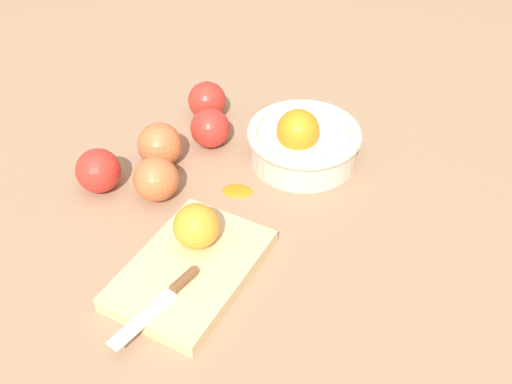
{
  "coord_description": "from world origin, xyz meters",
  "views": [
    {
      "loc": [
        0.6,
        0.36,
        0.64
      ],
      "look_at": [
        -0.03,
        0.07,
        0.04
      ],
      "focal_mm": 41.08,
      "sensor_mm": 36.0,
      "label": 1
    }
  ],
  "objects_px": {
    "cutting_board": "(191,269)",
    "knife": "(167,296)",
    "orange_on_board": "(196,226)",
    "bowl": "(303,141)",
    "apple_front_left_3": "(210,128)",
    "apple_front_left_2": "(160,145)",
    "apple_front_left": "(207,101)",
    "apple_front_center_2": "(98,171)",
    "apple_front_center": "(156,179)"
  },
  "relations": [
    {
      "from": "cutting_board",
      "to": "apple_front_center",
      "type": "relative_size",
      "value": 3.14
    },
    {
      "from": "bowl",
      "to": "apple_front_center_2",
      "type": "bearing_deg",
      "value": -52.89
    },
    {
      "from": "orange_on_board",
      "to": "apple_front_left",
      "type": "relative_size",
      "value": 0.91
    },
    {
      "from": "knife",
      "to": "apple_front_center",
      "type": "distance_m",
      "value": 0.24
    },
    {
      "from": "knife",
      "to": "bowl",
      "type": "bearing_deg",
      "value": 173.26
    },
    {
      "from": "apple_front_left",
      "to": "apple_front_center_2",
      "type": "height_order",
      "value": "same"
    },
    {
      "from": "apple_front_center",
      "to": "apple_front_center_2",
      "type": "xyz_separation_m",
      "value": [
        0.02,
        -0.1,
        0.0
      ]
    },
    {
      "from": "bowl",
      "to": "apple_front_left_2",
      "type": "bearing_deg",
      "value": -63.85
    },
    {
      "from": "bowl",
      "to": "knife",
      "type": "xyz_separation_m",
      "value": [
        0.39,
        -0.05,
        -0.01
      ]
    },
    {
      "from": "knife",
      "to": "apple_front_center",
      "type": "relative_size",
      "value": 2.07
    },
    {
      "from": "knife",
      "to": "apple_front_left",
      "type": "bearing_deg",
      "value": -158.58
    },
    {
      "from": "knife",
      "to": "apple_front_left",
      "type": "height_order",
      "value": "apple_front_left"
    },
    {
      "from": "apple_front_center",
      "to": "cutting_board",
      "type": "bearing_deg",
      "value": 46.37
    },
    {
      "from": "knife",
      "to": "apple_front_left",
      "type": "xyz_separation_m",
      "value": [
        -0.44,
        -0.17,
        0.01
      ]
    },
    {
      "from": "cutting_board",
      "to": "apple_front_left_3",
      "type": "distance_m",
      "value": 0.32
    },
    {
      "from": "apple_front_left_3",
      "to": "apple_front_center",
      "type": "relative_size",
      "value": 0.97
    },
    {
      "from": "cutting_board",
      "to": "apple_front_center_2",
      "type": "bearing_deg",
      "value": -114.72
    },
    {
      "from": "apple_front_left",
      "to": "knife",
      "type": "bearing_deg",
      "value": 21.42
    },
    {
      "from": "knife",
      "to": "apple_front_left_3",
      "type": "distance_m",
      "value": 0.38
    },
    {
      "from": "bowl",
      "to": "apple_front_left_2",
      "type": "distance_m",
      "value": 0.25
    },
    {
      "from": "cutting_board",
      "to": "apple_front_left_2",
      "type": "height_order",
      "value": "apple_front_left_2"
    },
    {
      "from": "bowl",
      "to": "apple_front_left_3",
      "type": "height_order",
      "value": "bowl"
    },
    {
      "from": "orange_on_board",
      "to": "apple_front_left_2",
      "type": "relative_size",
      "value": 0.86
    },
    {
      "from": "knife",
      "to": "apple_front_left",
      "type": "distance_m",
      "value": 0.48
    },
    {
      "from": "cutting_board",
      "to": "bowl",
      "type": "bearing_deg",
      "value": 171.53
    },
    {
      "from": "apple_front_left",
      "to": "cutting_board",
      "type": "bearing_deg",
      "value": 24.6
    },
    {
      "from": "bowl",
      "to": "apple_front_left_2",
      "type": "height_order",
      "value": "bowl"
    },
    {
      "from": "apple_front_left",
      "to": "apple_front_center_2",
      "type": "relative_size",
      "value": 0.99
    },
    {
      "from": "cutting_board",
      "to": "apple_front_left_2",
      "type": "xyz_separation_m",
      "value": [
        -0.21,
        -0.18,
        0.03
      ]
    },
    {
      "from": "apple_front_left_3",
      "to": "apple_front_center",
      "type": "xyz_separation_m",
      "value": [
        0.17,
        -0.01,
        0.0
      ]
    },
    {
      "from": "cutting_board",
      "to": "orange_on_board",
      "type": "bearing_deg",
      "value": -165.31
    },
    {
      "from": "bowl",
      "to": "apple_front_left_3",
      "type": "relative_size",
      "value": 2.79
    },
    {
      "from": "apple_front_left_2",
      "to": "knife",
      "type": "bearing_deg",
      "value": 32.89
    },
    {
      "from": "apple_front_left_2",
      "to": "apple_front_left_3",
      "type": "height_order",
      "value": "apple_front_left_2"
    },
    {
      "from": "cutting_board",
      "to": "apple_front_left",
      "type": "xyz_separation_m",
      "value": [
        -0.38,
        -0.17,
        0.03
      ]
    },
    {
      "from": "knife",
      "to": "cutting_board",
      "type": "bearing_deg",
      "value": -178.45
    },
    {
      "from": "apple_front_left_3",
      "to": "knife",
      "type": "bearing_deg",
      "value": 19.0
    },
    {
      "from": "orange_on_board",
      "to": "knife",
      "type": "height_order",
      "value": "orange_on_board"
    },
    {
      "from": "apple_front_center",
      "to": "apple_front_center_2",
      "type": "height_order",
      "value": "same"
    },
    {
      "from": "cutting_board",
      "to": "apple_front_center",
      "type": "xyz_separation_m",
      "value": [
        -0.13,
        -0.13,
        0.03
      ]
    },
    {
      "from": "apple_front_left",
      "to": "apple_front_center_2",
      "type": "xyz_separation_m",
      "value": [
        0.27,
        -0.06,
        0.0
      ]
    },
    {
      "from": "orange_on_board",
      "to": "apple_front_left_3",
      "type": "relative_size",
      "value": 0.93
    },
    {
      "from": "orange_on_board",
      "to": "apple_front_left",
      "type": "xyz_separation_m",
      "value": [
        -0.33,
        -0.16,
        -0.02
      ]
    },
    {
      "from": "cutting_board",
      "to": "apple_front_left",
      "type": "distance_m",
      "value": 0.41
    },
    {
      "from": "cutting_board",
      "to": "knife",
      "type": "distance_m",
      "value": 0.07
    },
    {
      "from": "bowl",
      "to": "orange_on_board",
      "type": "xyz_separation_m",
      "value": [
        0.28,
        -0.06,
        0.02
      ]
    },
    {
      "from": "knife",
      "to": "apple_front_center",
      "type": "xyz_separation_m",
      "value": [
        -0.2,
        -0.14,
        0.01
      ]
    },
    {
      "from": "orange_on_board",
      "to": "apple_front_left_2",
      "type": "xyz_separation_m",
      "value": [
        -0.17,
        -0.17,
        -0.02
      ]
    },
    {
      "from": "bowl",
      "to": "apple_front_center_2",
      "type": "relative_size",
      "value": 2.71
    },
    {
      "from": "knife",
      "to": "apple_front_center_2",
      "type": "relative_size",
      "value": 2.07
    }
  ]
}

